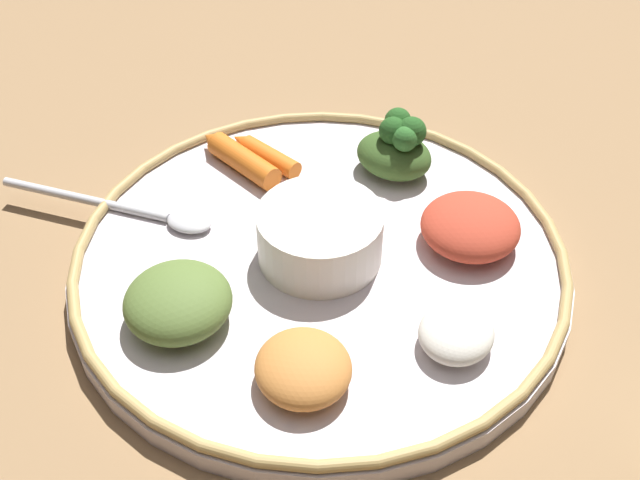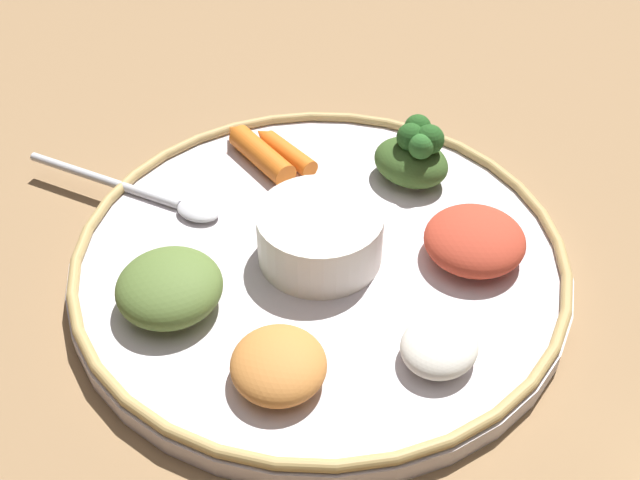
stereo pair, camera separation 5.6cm
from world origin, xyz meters
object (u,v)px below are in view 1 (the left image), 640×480
Objects in this scene: center_bowl at (320,233)px; spoon at (138,211)px; carrot_outer at (239,157)px; carrot_near_spoon at (265,154)px; greens_pile at (396,148)px.

center_bowl is 0.55× the size of spoon.
spoon is 2.01× the size of carrot_outer.
carrot_near_spoon reaches higher than spoon.
spoon is 2.48× the size of carrot_near_spoon.
center_bowl is at bearing 21.44° from carrot_outer.
carrot_near_spoon is 0.02m from carrot_outer.
carrot_near_spoon is (-0.05, 0.10, 0.00)m from spoon.
center_bowl reaches higher than carrot_outer.
spoon is (-0.07, -0.13, -0.02)m from center_bowl.
carrot_outer reaches higher than carrot_near_spoon.
greens_pile is at bearing 94.58° from spoon.
center_bowl is 0.12m from carrot_near_spoon.
carrot_near_spoon is (-0.12, -0.02, -0.01)m from center_bowl.
carrot_outer is (0.00, -0.02, 0.00)m from carrot_near_spoon.
spoon is at bearing -85.42° from greens_pile.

